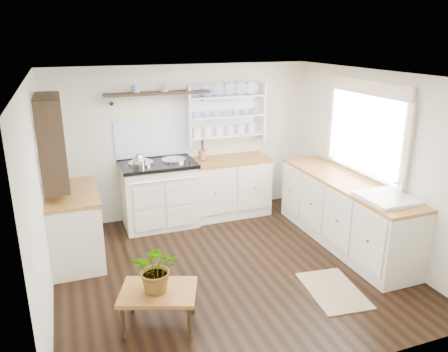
{
  "coord_description": "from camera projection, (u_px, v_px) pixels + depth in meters",
  "views": [
    {
      "loc": [
        -1.69,
        -4.39,
        2.71
      ],
      "look_at": [
        0.04,
        0.25,
        1.1
      ],
      "focal_mm": 35.0,
      "sensor_mm": 36.0,
      "label": 1
    }
  ],
  "objects": [
    {
      "name": "wall_right",
      "position": [
        373.0,
        162.0,
        5.62
      ],
      "size": [
        0.02,
        3.8,
        2.3
      ],
      "primitive_type": "cube",
      "color": "silver",
      "rests_on": "ground"
    },
    {
      "name": "floor",
      "position": [
        228.0,
        268.0,
        5.31
      ],
      "size": [
        4.0,
        3.8,
        0.01
      ],
      "primitive_type": "cube",
      "color": "black",
      "rests_on": "ground"
    },
    {
      "name": "left_cabinets",
      "position": [
        75.0,
        225.0,
        5.41
      ],
      "size": [
        0.62,
        1.13,
        0.9
      ],
      "color": "silver",
      "rests_on": "floor"
    },
    {
      "name": "right_cabinets",
      "position": [
        344.0,
        211.0,
        5.82
      ],
      "size": [
        0.62,
        2.43,
        0.9
      ],
      "color": "silver",
      "rests_on": "floor"
    },
    {
      "name": "back_cabinets",
      "position": [
        228.0,
        186.0,
        6.8
      ],
      "size": [
        1.27,
        0.63,
        0.9
      ],
      "color": "silver",
      "rests_on": "floor"
    },
    {
      "name": "plate_rack",
      "position": [
        225.0,
        113.0,
        6.71
      ],
      "size": [
        1.2,
        0.22,
        0.9
      ],
      "color": "white",
      "rests_on": "wall_back"
    },
    {
      "name": "potted_plant",
      "position": [
        157.0,
        268.0,
        4.08
      ],
      "size": [
        0.54,
        0.51,
        0.48
      ],
      "primitive_type": "imported",
      "rotation": [
        0.0,
        0.0,
        -0.38
      ],
      "color": "#3F7233",
      "rests_on": "center_table"
    },
    {
      "name": "wall_left",
      "position": [
        39.0,
        201.0,
        4.29
      ],
      "size": [
        0.02,
        3.8,
        2.3
      ],
      "primitive_type": "cube",
      "color": "silver",
      "rests_on": "ground"
    },
    {
      "name": "aga_cooker",
      "position": [
        159.0,
        193.0,
        6.4
      ],
      "size": [
        1.08,
        0.75,
        0.99
      ],
      "color": "silver",
      "rests_on": "floor"
    },
    {
      "name": "belfast_sink",
      "position": [
        385.0,
        208.0,
        5.05
      ],
      "size": [
        0.55,
        0.6,
        0.45
      ],
      "color": "white",
      "rests_on": "right_cabinets"
    },
    {
      "name": "center_table",
      "position": [
        158.0,
        294.0,
        4.17
      ],
      "size": [
        0.85,
        0.73,
        0.39
      ],
      "rotation": [
        0.0,
        0.0,
        -0.36
      ],
      "color": "brown",
      "rests_on": "floor"
    },
    {
      "name": "utensil_crock",
      "position": [
        202.0,
        155.0,
        6.58
      ],
      "size": [
        0.12,
        0.12,
        0.14
      ],
      "primitive_type": "cylinder",
      "color": "#976137",
      "rests_on": "back_cabinets"
    },
    {
      "name": "kettle",
      "position": [
        139.0,
        162.0,
        6.03
      ],
      "size": [
        0.17,
        0.17,
        0.21
      ],
      "primitive_type": null,
      "color": "silver",
      "rests_on": "aga_cooker"
    },
    {
      "name": "window",
      "position": [
        366.0,
        128.0,
        5.61
      ],
      "size": [
        0.08,
        1.55,
        1.22
      ],
      "color": "white",
      "rests_on": "wall_right"
    },
    {
      "name": "floor_rug",
      "position": [
        333.0,
        290.0,
        4.83
      ],
      "size": [
        0.64,
        0.91,
        0.02
      ],
      "primitive_type": "cube",
      "rotation": [
        0.0,
        0.0,
        -0.11
      ],
      "color": "olive",
      "rests_on": "floor"
    },
    {
      "name": "high_shelf",
      "position": [
        157.0,
        94.0,
        6.17
      ],
      "size": [
        1.5,
        0.29,
        0.16
      ],
      "color": "black",
      "rests_on": "wall_back"
    },
    {
      "name": "left_shelving",
      "position": [
        52.0,
        140.0,
        5.02
      ],
      "size": [
        0.28,
        0.8,
        1.05
      ],
      "primitive_type": "cube",
      "color": "black",
      "rests_on": "wall_left"
    },
    {
      "name": "ceiling",
      "position": [
        229.0,
        75.0,
        4.6
      ],
      "size": [
        4.0,
        3.8,
        0.01
      ],
      "primitive_type": "cube",
      "color": "white",
      "rests_on": "wall_back"
    },
    {
      "name": "wall_back",
      "position": [
        184.0,
        142.0,
        6.65
      ],
      "size": [
        4.0,
        0.02,
        2.3
      ],
      "primitive_type": "cube",
      "color": "silver",
      "rests_on": "ground"
    }
  ]
}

